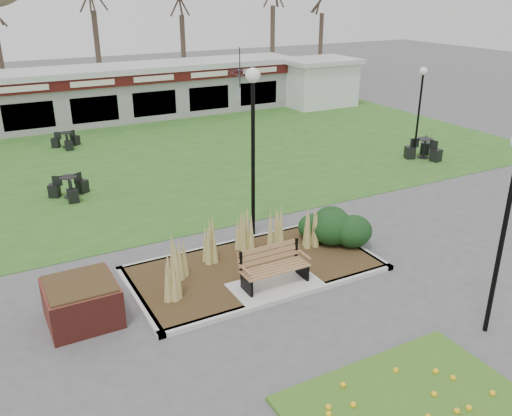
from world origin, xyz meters
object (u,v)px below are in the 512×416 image
service_hut (318,82)px  lamp_post_far_right (421,93)px  bistro_set_a (70,190)px  patio_umbrella (240,85)px  lamp_post_mid_right (253,117)px  food_pavilion (88,96)px  bistro_set_d (424,151)px  brick_planter (82,302)px  bistro_set_c (67,142)px  lamp_post_near_right (511,192)px  park_bench (273,266)px

service_hut → lamp_post_far_right: lamp_post_far_right is taller
lamp_post_far_right → bistro_set_a: 14.21m
lamp_post_far_right → patio_umbrella: lamp_post_far_right is taller
lamp_post_mid_right → lamp_post_far_right: bearing=19.3°
food_pavilion → bistro_set_d: (11.10, -13.45, -1.17)m
bistro_set_a → bistro_set_d: 14.47m
food_pavilion → service_hut: bearing=-8.3°
brick_planter → bistro_set_c: 14.67m
lamp_post_near_right → patio_umbrella: 22.13m
lamp_post_far_right → bistro_set_a: size_ratio=2.73×
bistro_set_a → bistro_set_c: bistro_set_a is taller
lamp_post_near_right → bistro_set_c: (-5.16, 18.98, -2.93)m
bistro_set_c → patio_umbrella: size_ratio=0.50×
brick_planter → lamp_post_near_right: (7.49, -4.50, 2.70)m
brick_planter → bistro_set_c: (2.34, 14.48, -0.22)m
lamp_post_far_right → food_pavilion: bearing=128.4°
food_pavilion → brick_planter: bearing=-103.1°
food_pavilion → bistro_set_d: 17.48m
park_bench → bistro_set_c: bearing=97.7°
lamp_post_mid_right → lamp_post_far_right: 10.18m
park_bench → lamp_post_near_right: size_ratio=0.39×
lamp_post_near_right → brick_planter: bearing=149.0°
food_pavilion → lamp_post_far_right: (10.61, -13.40, 1.34)m
food_pavilion → service_hut: (13.50, -1.96, -0.03)m
bistro_set_c → bistro_set_a: bearing=-99.6°
brick_planter → food_pavilion: bearing=76.9°
bistro_set_c → bistro_set_d: bistro_set_d is taller
lamp_post_mid_right → bistro_set_a: 7.80m
lamp_post_far_right → bistro_set_c: size_ratio=2.95×
brick_planter → service_hut: 24.71m
bistro_set_c → bistro_set_d: (13.16, -8.97, 0.05)m
lamp_post_mid_right → bistro_set_c: (-3.09, 12.28, -3.29)m
lamp_post_far_right → patio_umbrella: 11.77m
lamp_post_far_right → bistro_set_d: lamp_post_far_right is taller
brick_planter → service_hut: size_ratio=0.34×
food_pavilion → lamp_post_mid_right: size_ratio=5.06×
brick_planter → lamp_post_far_right: lamp_post_far_right is taller
service_hut → lamp_post_mid_right: bearing=-130.1°
food_pavilion → service_hut: size_ratio=5.59×
brick_planter → lamp_post_near_right: size_ratio=0.34×
lamp_post_near_right → lamp_post_mid_right: 7.02m
brick_planter → lamp_post_far_right: bearing=20.3°
park_bench → food_pavilion: bearing=90.0°
lamp_post_near_right → park_bench: bearing=129.5°
park_bench → bistro_set_a: 9.22m
lamp_post_mid_right → bistro_set_d: (10.07, 3.31, -3.24)m
brick_planter → bistro_set_a: (1.23, 7.90, -0.21)m
park_bench → lamp_post_far_right: lamp_post_far_right is taller
lamp_post_near_right → patio_umbrella: lamp_post_near_right is taller
park_bench → lamp_post_mid_right: bearing=70.8°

